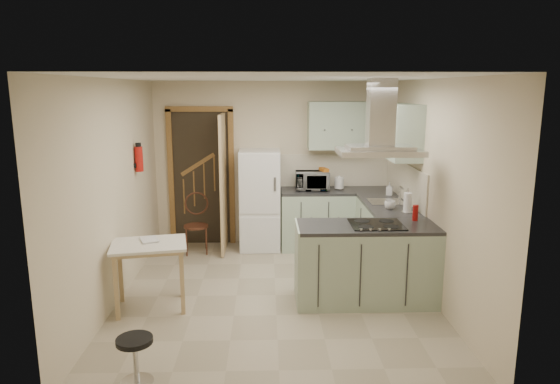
{
  "coord_description": "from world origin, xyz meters",
  "views": [
    {
      "loc": [
        -0.1,
        -5.51,
        2.39
      ],
      "look_at": [
        0.07,
        0.45,
        1.15
      ],
      "focal_mm": 32.0,
      "sensor_mm": 36.0,
      "label": 1
    }
  ],
  "objects_px": {
    "peninsula": "(366,263)",
    "stool": "(136,360)",
    "microwave": "(312,181)",
    "extractor_hood": "(379,152)",
    "fridge": "(260,200)",
    "drop_leaf_table": "(150,276)",
    "bentwood_chair": "(196,226)"
  },
  "relations": [
    {
      "from": "extractor_hood",
      "to": "bentwood_chair",
      "type": "distance_m",
      "value": 3.17
    },
    {
      "from": "fridge",
      "to": "drop_leaf_table",
      "type": "distance_m",
      "value": 2.44
    },
    {
      "from": "fridge",
      "to": "stool",
      "type": "bearing_deg",
      "value": -105.5
    },
    {
      "from": "drop_leaf_table",
      "to": "bentwood_chair",
      "type": "distance_m",
      "value": 1.91
    },
    {
      "from": "peninsula",
      "to": "stool",
      "type": "bearing_deg",
      "value": -144.6
    },
    {
      "from": "fridge",
      "to": "bentwood_chair",
      "type": "xyz_separation_m",
      "value": [
        -0.94,
        -0.2,
        -0.35
      ]
    },
    {
      "from": "peninsula",
      "to": "drop_leaf_table",
      "type": "relative_size",
      "value": 1.95
    },
    {
      "from": "extractor_hood",
      "to": "bentwood_chair",
      "type": "xyz_separation_m",
      "value": [
        -2.27,
        1.78,
        -1.32
      ]
    },
    {
      "from": "bentwood_chair",
      "to": "stool",
      "type": "distance_m",
      "value": 3.35
    },
    {
      "from": "fridge",
      "to": "bentwood_chair",
      "type": "distance_m",
      "value": 1.02
    },
    {
      "from": "fridge",
      "to": "microwave",
      "type": "xyz_separation_m",
      "value": [
        0.79,
        0.0,
        0.29
      ]
    },
    {
      "from": "stool",
      "to": "peninsula",
      "type": "bearing_deg",
      "value": 35.4
    },
    {
      "from": "drop_leaf_table",
      "to": "microwave",
      "type": "distance_m",
      "value": 2.95
    },
    {
      "from": "drop_leaf_table",
      "to": "stool",
      "type": "bearing_deg",
      "value": -92.82
    },
    {
      "from": "extractor_hood",
      "to": "peninsula",
      "type": "bearing_deg",
      "value": 180.0
    },
    {
      "from": "fridge",
      "to": "peninsula",
      "type": "height_order",
      "value": "fridge"
    },
    {
      "from": "peninsula",
      "to": "stool",
      "type": "height_order",
      "value": "peninsula"
    },
    {
      "from": "microwave",
      "to": "bentwood_chair",
      "type": "bearing_deg",
      "value": -172.22
    },
    {
      "from": "bentwood_chair",
      "to": "microwave",
      "type": "relative_size",
      "value": 1.63
    },
    {
      "from": "stool",
      "to": "microwave",
      "type": "height_order",
      "value": "microwave"
    },
    {
      "from": "stool",
      "to": "microwave",
      "type": "bearing_deg",
      "value": 63.51
    },
    {
      "from": "fridge",
      "to": "stool",
      "type": "relative_size",
      "value": 3.73
    },
    {
      "from": "extractor_hood",
      "to": "drop_leaf_table",
      "type": "distance_m",
      "value": 2.85
    },
    {
      "from": "fridge",
      "to": "microwave",
      "type": "bearing_deg",
      "value": 0.07
    },
    {
      "from": "extractor_hood",
      "to": "microwave",
      "type": "distance_m",
      "value": 2.16
    },
    {
      "from": "fridge",
      "to": "peninsula",
      "type": "xyz_separation_m",
      "value": [
        1.22,
        -1.98,
        -0.3
      ]
    },
    {
      "from": "extractor_hood",
      "to": "microwave",
      "type": "xyz_separation_m",
      "value": [
        -0.54,
        1.98,
        -0.68
      ]
    },
    {
      "from": "fridge",
      "to": "peninsula",
      "type": "bearing_deg",
      "value": -58.26
    },
    {
      "from": "extractor_hood",
      "to": "microwave",
      "type": "relative_size",
      "value": 1.81
    },
    {
      "from": "drop_leaf_table",
      "to": "stool",
      "type": "height_order",
      "value": "drop_leaf_table"
    },
    {
      "from": "fridge",
      "to": "extractor_hood",
      "type": "relative_size",
      "value": 1.67
    },
    {
      "from": "bentwood_chair",
      "to": "fridge",
      "type": "bearing_deg",
      "value": 3.55
    }
  ]
}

